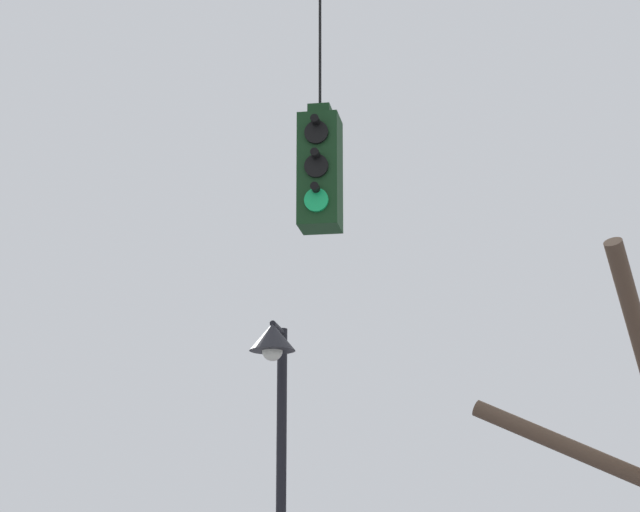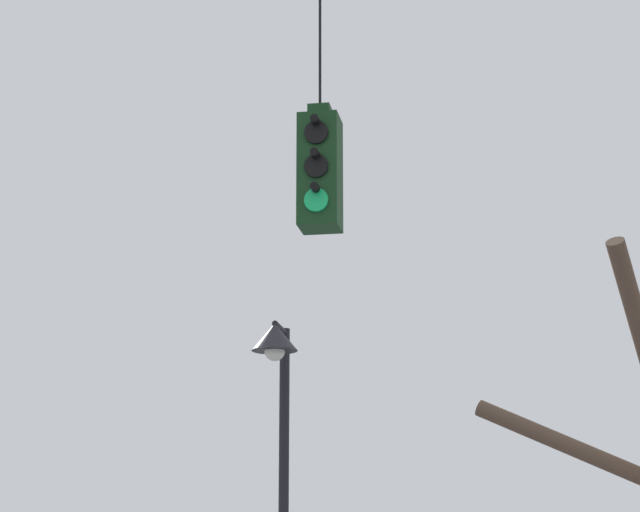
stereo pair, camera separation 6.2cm
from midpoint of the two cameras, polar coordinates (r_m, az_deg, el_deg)
traffic_light_over_intersection at (r=10.46m, az=0.16°, el=3.95°), size 0.34×0.46×2.17m
street_lamp at (r=14.46m, az=-1.80°, el=-7.49°), size 0.53×0.91×4.99m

